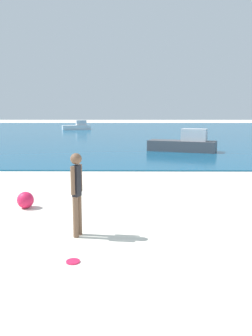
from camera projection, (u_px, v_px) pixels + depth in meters
water at (132, 131)px, 43.61m from camera, size 160.00×60.00×0.06m
person_standing at (77, 190)px, 6.61m from camera, size 0.22×0.37×1.68m
frisbee at (73, 261)px, 5.58m from camera, size 0.23×0.23×0.03m
boat_near at (184, 144)px, 20.58m from camera, size 4.29×2.62×1.39m
boat_far at (77, 126)px, 45.35m from camera, size 3.91×2.31×1.27m
beach_ball at (25, 200)px, 8.69m from camera, size 0.43×0.43×0.43m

